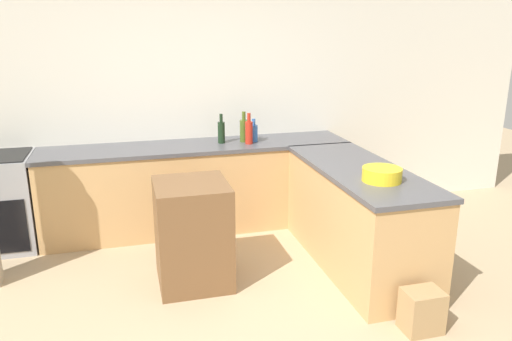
% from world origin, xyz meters
% --- Properties ---
extents(ground_plane, '(14.00, 14.00, 0.00)m').
position_xyz_m(ground_plane, '(0.00, 0.00, 0.00)').
color(ground_plane, tan).
extents(wall_back, '(8.00, 0.06, 2.70)m').
position_xyz_m(wall_back, '(0.00, 2.30, 1.35)').
color(wall_back, silver).
rests_on(wall_back, ground_plane).
extents(counter_back, '(3.14, 0.65, 0.90)m').
position_xyz_m(counter_back, '(0.00, 1.96, 0.45)').
color(counter_back, tan).
rests_on(counter_back, ground_plane).
extents(counter_peninsula, '(0.69, 1.84, 0.90)m').
position_xyz_m(counter_peninsula, '(1.22, 0.74, 0.45)').
color(counter_peninsula, tan).
rests_on(counter_peninsula, ground_plane).
extents(range_oven, '(0.60, 0.63, 0.91)m').
position_xyz_m(range_oven, '(-1.87, 1.96, 0.46)').
color(range_oven, '#99999E').
rests_on(range_oven, ground_plane).
extents(island_table, '(0.58, 0.62, 0.87)m').
position_xyz_m(island_table, '(-0.22, 0.80, 0.43)').
color(island_table, brown).
rests_on(island_table, ground_plane).
extents(mixing_bowl, '(0.31, 0.31, 0.11)m').
position_xyz_m(mixing_bowl, '(1.21, 0.36, 0.96)').
color(mixing_bowl, yellow).
rests_on(mixing_bowl, counter_peninsula).
extents(water_bottle_blue, '(0.08, 0.08, 0.24)m').
position_xyz_m(water_bottle_blue, '(0.60, 1.95, 1.00)').
color(water_bottle_blue, '#386BB7').
rests_on(water_bottle_blue, counter_back).
extents(olive_oil_bottle, '(0.08, 0.08, 0.32)m').
position_xyz_m(olive_oil_bottle, '(0.50, 1.96, 1.03)').
color(olive_oil_bottle, '#475B1E').
rests_on(olive_oil_bottle, counter_back).
extents(hot_sauce_bottle, '(0.08, 0.08, 0.32)m').
position_xyz_m(hot_sauce_bottle, '(0.53, 1.86, 1.03)').
color(hot_sauce_bottle, red).
rests_on(hot_sauce_bottle, counter_back).
extents(wine_bottle_dark, '(0.07, 0.07, 0.30)m').
position_xyz_m(wine_bottle_dark, '(0.26, 1.97, 1.02)').
color(wine_bottle_dark, black).
rests_on(wine_bottle_dark, counter_back).
extents(paper_bag, '(0.27, 0.21, 0.31)m').
position_xyz_m(paper_bag, '(1.22, -0.32, 0.15)').
color(paper_bag, '#A88456').
rests_on(paper_bag, ground_plane).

